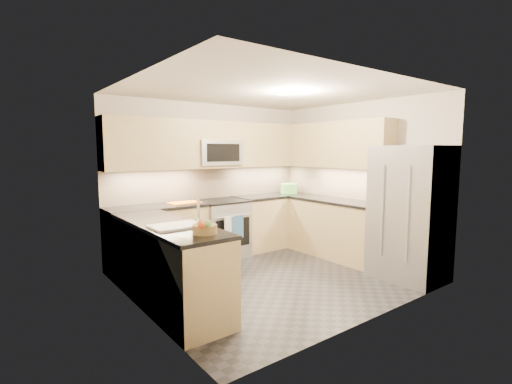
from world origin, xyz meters
name	(u,v)px	position (x,y,z in m)	size (l,w,h in m)	color
floor	(271,277)	(0.00, 0.00, 0.00)	(3.60, 3.20, 0.00)	black
ceiling	(272,91)	(0.00, 0.00, 2.50)	(3.60, 3.20, 0.02)	beige
wall_back	(211,179)	(0.00, 1.60, 1.25)	(3.60, 0.02, 2.50)	beige
wall_front	(374,200)	(0.00, -1.60, 1.25)	(3.60, 0.02, 2.50)	beige
wall_left	(139,197)	(-1.80, 0.00, 1.25)	(0.02, 3.20, 2.50)	beige
wall_right	(357,180)	(1.80, 0.00, 1.25)	(0.02, 3.20, 2.50)	beige
base_cab_back_left	(158,239)	(-1.09, 1.30, 0.45)	(1.42, 0.60, 0.90)	tan
base_cab_back_right	(272,221)	(1.09, 1.30, 0.45)	(1.42, 0.60, 0.90)	tan
base_cab_right	(336,229)	(1.50, 0.15, 0.45)	(0.60, 1.70, 0.90)	tan
base_cab_peninsula	(168,266)	(-1.50, 0.00, 0.45)	(0.60, 2.00, 0.90)	tan
countertop_back_left	(157,207)	(-1.09, 1.30, 0.92)	(1.42, 0.63, 0.04)	black
countertop_back_right	(272,196)	(1.09, 1.30, 0.92)	(1.42, 0.63, 0.04)	black
countertop_right	(337,201)	(1.50, 0.15, 0.92)	(0.63, 1.70, 0.04)	black
countertop_peninsula	(167,225)	(-1.50, 0.00, 0.92)	(0.63, 2.00, 0.04)	black
upper_cab_back	(216,145)	(0.00, 1.43, 1.83)	(3.60, 0.35, 0.75)	tan
upper_cab_right	(338,145)	(1.62, 0.28, 1.83)	(0.35, 1.95, 0.75)	tan
backsplash_back	(211,183)	(0.00, 1.60, 1.20)	(3.60, 0.01, 0.51)	tan
backsplash_right	(335,182)	(1.80, 0.45, 1.20)	(0.01, 2.30, 0.51)	tan
gas_range	(222,229)	(0.00, 1.28, 0.46)	(0.76, 0.65, 0.91)	#A9ACB2
range_cooktop	(222,201)	(0.00, 1.28, 0.92)	(0.76, 0.65, 0.03)	black
oven_door_glass	(233,233)	(0.00, 0.95, 0.45)	(0.62, 0.02, 0.45)	black
oven_handle	(234,216)	(0.00, 0.93, 0.72)	(0.02, 0.02, 0.60)	#B2B5BA
microwave	(217,153)	(0.00, 1.40, 1.70)	(0.76, 0.40, 0.40)	#96999D
microwave_door	(224,153)	(0.00, 1.20, 1.70)	(0.60, 0.01, 0.28)	black
refrigerator	(410,213)	(1.45, -1.15, 0.90)	(0.70, 0.90, 1.80)	#929499
fridge_handle_left	(407,214)	(1.08, -1.33, 0.95)	(0.02, 0.02, 1.20)	#B2B5BA
fridge_handle_right	(382,211)	(1.08, -0.97, 0.95)	(0.02, 0.02, 1.20)	#B2B5BA
sink_basin	(177,232)	(-1.50, -0.25, 0.88)	(0.52, 0.38, 0.16)	white
faucet	(198,211)	(-1.24, -0.25, 1.08)	(0.03, 0.03, 0.28)	silver
utensil_bowl	(289,188)	(1.50, 1.31, 1.03)	(0.31, 0.31, 0.18)	#5BAD4A
cutting_board	(185,203)	(-0.64, 1.30, 0.95)	(0.45, 0.31, 0.01)	orange
fruit_basket	(205,229)	(-1.42, -0.71, 0.98)	(0.24, 0.24, 0.09)	#A3834C
fruit_apple	(201,224)	(-1.50, -0.78, 1.05)	(0.07, 0.07, 0.07)	#A52712
fruit_pear	(208,224)	(-1.44, -0.81, 1.05)	(0.07, 0.07, 0.07)	#6EC353
dish_towel_check	(228,228)	(-0.11, 0.91, 0.55)	(0.19, 0.02, 0.36)	white
dish_towel_blue	(238,227)	(0.06, 0.91, 0.55)	(0.19, 0.02, 0.36)	#34628F
fruit_orange	(201,225)	(-1.52, -0.82, 1.05)	(0.07, 0.07, 0.07)	#D34A17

